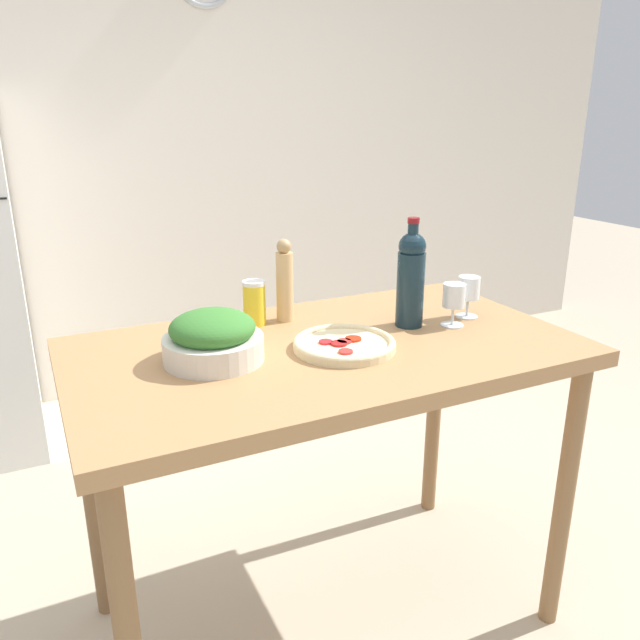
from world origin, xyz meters
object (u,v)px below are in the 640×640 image
(wine_glass_far, at_px, (469,290))
(homemade_pizza, at_px, (344,344))
(salt_canister, at_px, (254,303))
(salad_bowl, at_px, (213,338))
(wine_glass_near, at_px, (454,298))
(pepper_mill, at_px, (285,282))
(wine_bottle, at_px, (411,277))

(wine_glass_far, height_order, homemade_pizza, wine_glass_far)
(salt_canister, bearing_deg, salad_bowl, -130.95)
(wine_glass_near, distance_m, salad_bowl, 0.73)
(salad_bowl, distance_m, salt_canister, 0.30)
(wine_glass_far, height_order, pepper_mill, pepper_mill)
(homemade_pizza, bearing_deg, salad_bowl, 167.79)
(salad_bowl, height_order, homemade_pizza, salad_bowl)
(homemade_pizza, bearing_deg, wine_bottle, 18.24)
(homemade_pizza, distance_m, salt_canister, 0.34)
(salad_bowl, xyz_separation_m, salt_canister, (0.20, 0.23, 0.01))
(wine_glass_far, xyz_separation_m, salad_bowl, (-0.82, -0.00, -0.03))
(pepper_mill, bearing_deg, wine_glass_near, -31.56)
(wine_bottle, xyz_separation_m, pepper_mill, (-0.32, 0.21, -0.03))
(salt_canister, bearing_deg, homemade_pizza, -63.90)
(wine_glass_far, bearing_deg, pepper_mill, 157.42)
(wine_glass_near, bearing_deg, homemade_pizza, -175.66)
(wine_bottle, bearing_deg, salad_bowl, -178.72)
(wine_glass_near, relative_size, salad_bowl, 0.50)
(wine_bottle, height_order, wine_glass_far, wine_bottle)
(wine_glass_near, distance_m, pepper_mill, 0.51)
(pepper_mill, relative_size, salt_canister, 1.88)
(wine_bottle, height_order, pepper_mill, wine_bottle)
(homemade_pizza, bearing_deg, wine_glass_far, 9.12)
(wine_glass_near, height_order, wine_glass_far, same)
(wine_glass_near, xyz_separation_m, salt_canister, (-0.53, 0.27, -0.02))
(wine_bottle, bearing_deg, homemade_pizza, -161.76)
(wine_bottle, distance_m, wine_glass_near, 0.15)
(salt_canister, bearing_deg, pepper_mill, -2.89)
(pepper_mill, distance_m, salt_canister, 0.11)
(wine_bottle, relative_size, salt_canister, 2.40)
(wine_bottle, relative_size, pepper_mill, 1.28)
(homemade_pizza, bearing_deg, salt_canister, 116.10)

